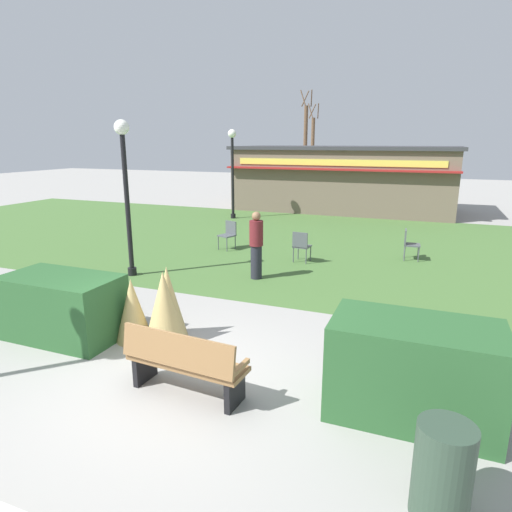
{
  "coord_description": "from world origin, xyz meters",
  "views": [
    {
      "loc": [
        3.22,
        -4.79,
        3.34
      ],
      "look_at": [
        0.15,
        2.96,
        1.16
      ],
      "focal_mm": 30.87,
      "sensor_mm": 36.0,
      "label": 1
    }
  ],
  "objects_px": {
    "lamppost_far": "(232,163)",
    "person_strolling": "(256,245)",
    "parked_car_west_slot": "(289,182)",
    "cafe_chair_east": "(301,244)",
    "park_bench": "(184,363)",
    "trash_bin": "(443,471)",
    "food_kiosk": "(344,178)",
    "cafe_chair_west": "(409,242)",
    "parked_car_center_slot": "(364,185)",
    "lamppost_mid": "(125,180)",
    "cafe_chair_center": "(229,233)",
    "tree_right_bg": "(305,145)",
    "tree_left_bg": "(312,149)"
  },
  "relations": [
    {
      "from": "food_kiosk",
      "to": "cafe_chair_east",
      "type": "bearing_deg",
      "value": -85.54
    },
    {
      "from": "person_strolling",
      "to": "park_bench",
      "type": "bearing_deg",
      "value": 123.19
    },
    {
      "from": "food_kiosk",
      "to": "cafe_chair_center",
      "type": "xyz_separation_m",
      "value": [
        -1.77,
        -9.78,
        -1.04
      ]
    },
    {
      "from": "trash_bin",
      "to": "parked_car_center_slot",
      "type": "bearing_deg",
      "value": 99.79
    },
    {
      "from": "park_bench",
      "to": "tree_right_bg",
      "type": "bearing_deg",
      "value": 102.29
    },
    {
      "from": "trash_bin",
      "to": "parked_car_west_slot",
      "type": "xyz_separation_m",
      "value": [
        -9.34,
        25.09,
        0.18
      ]
    },
    {
      "from": "lamppost_mid",
      "to": "parked_car_center_slot",
      "type": "distance_m",
      "value": 20.2
    },
    {
      "from": "trash_bin",
      "to": "parked_car_center_slot",
      "type": "height_order",
      "value": "parked_car_center_slot"
    },
    {
      "from": "tree_right_bg",
      "to": "food_kiosk",
      "type": "bearing_deg",
      "value": -64.46
    },
    {
      "from": "food_kiosk",
      "to": "park_bench",
      "type": "bearing_deg",
      "value": -86.01
    },
    {
      "from": "cafe_chair_west",
      "to": "parked_car_west_slot",
      "type": "xyz_separation_m",
      "value": [
        -8.56,
        15.69,
        0.12
      ]
    },
    {
      "from": "cafe_chair_east",
      "to": "parked_car_center_slot",
      "type": "xyz_separation_m",
      "value": [
        -0.74,
        17.12,
        0.12
      ]
    },
    {
      "from": "food_kiosk",
      "to": "cafe_chair_west",
      "type": "bearing_deg",
      "value": -68.18
    },
    {
      "from": "tree_left_bg",
      "to": "person_strolling",
      "type": "bearing_deg",
      "value": -78.4
    },
    {
      "from": "cafe_chair_west",
      "to": "parked_car_center_slot",
      "type": "bearing_deg",
      "value": 102.76
    },
    {
      "from": "cafe_chair_center",
      "to": "person_strolling",
      "type": "bearing_deg",
      "value": -52.74
    },
    {
      "from": "park_bench",
      "to": "cafe_chair_east",
      "type": "xyz_separation_m",
      "value": [
        -0.41,
        7.1,
        0.05
      ]
    },
    {
      "from": "food_kiosk",
      "to": "parked_car_west_slot",
      "type": "bearing_deg",
      "value": 126.65
    },
    {
      "from": "park_bench",
      "to": "trash_bin",
      "type": "relative_size",
      "value": 1.86
    },
    {
      "from": "trash_bin",
      "to": "parked_car_west_slot",
      "type": "height_order",
      "value": "parked_car_west_slot"
    },
    {
      "from": "trash_bin",
      "to": "person_strolling",
      "type": "relative_size",
      "value": 0.55
    },
    {
      "from": "parked_car_west_slot",
      "to": "tree_left_bg",
      "type": "xyz_separation_m",
      "value": [
        -0.1,
        6.46,
        2.09
      ]
    },
    {
      "from": "cafe_chair_center",
      "to": "tree_left_bg",
      "type": "distance_m",
      "value": 23.21
    },
    {
      "from": "trash_bin",
      "to": "tree_left_bg",
      "type": "relative_size",
      "value": 0.15
    },
    {
      "from": "lamppost_mid",
      "to": "food_kiosk",
      "type": "bearing_deg",
      "value": 77.78
    },
    {
      "from": "park_bench",
      "to": "tree_left_bg",
      "type": "xyz_separation_m",
      "value": [
        -6.26,
        30.69,
        2.25
      ]
    },
    {
      "from": "trash_bin",
      "to": "cafe_chair_center",
      "type": "relative_size",
      "value": 1.05
    },
    {
      "from": "parked_car_west_slot",
      "to": "cafe_chair_east",
      "type": "bearing_deg",
      "value": -71.43
    },
    {
      "from": "cafe_chair_west",
      "to": "person_strolling",
      "type": "height_order",
      "value": "person_strolling"
    },
    {
      "from": "cafe_chair_east",
      "to": "tree_right_bg",
      "type": "bearing_deg",
      "value": 105.29
    },
    {
      "from": "lamppost_mid",
      "to": "parked_car_center_slot",
      "type": "xyz_separation_m",
      "value": [
        2.95,
        19.9,
        -1.79
      ]
    },
    {
      "from": "cafe_chair_west",
      "to": "cafe_chair_center",
      "type": "xyz_separation_m",
      "value": [
        -5.4,
        -0.72,
        0.0
      ]
    },
    {
      "from": "parked_car_center_slot",
      "to": "cafe_chair_east",
      "type": "bearing_deg",
      "value": -87.52
    },
    {
      "from": "lamppost_mid",
      "to": "cafe_chair_west",
      "type": "distance_m",
      "value": 7.98
    },
    {
      "from": "tree_right_bg",
      "to": "lamppost_far",
      "type": "bearing_deg",
      "value": -87.1
    },
    {
      "from": "parked_car_center_slot",
      "to": "person_strolling",
      "type": "bearing_deg",
      "value": -89.65
    },
    {
      "from": "park_bench",
      "to": "food_kiosk",
      "type": "distance_m",
      "value": 17.67
    },
    {
      "from": "cafe_chair_center",
      "to": "parked_car_center_slot",
      "type": "xyz_separation_m",
      "value": [
        1.85,
        16.4,
        0.12
      ]
    },
    {
      "from": "lamppost_far",
      "to": "cafe_chair_west",
      "type": "relative_size",
      "value": 4.32
    },
    {
      "from": "park_bench",
      "to": "parked_car_west_slot",
      "type": "relative_size",
      "value": 0.4
    },
    {
      "from": "park_bench",
      "to": "food_kiosk",
      "type": "relative_size",
      "value": 0.16
    },
    {
      "from": "lamppost_far",
      "to": "person_strolling",
      "type": "height_order",
      "value": "lamppost_far"
    },
    {
      "from": "lamppost_mid",
      "to": "parked_car_west_slot",
      "type": "xyz_separation_m",
      "value": [
        -2.06,
        19.91,
        -1.79
      ]
    },
    {
      "from": "food_kiosk",
      "to": "cafe_chair_west",
      "type": "xyz_separation_m",
      "value": [
        3.63,
        -9.06,
        -1.04
      ]
    },
    {
      "from": "trash_bin",
      "to": "tree_left_bg",
      "type": "distance_m",
      "value": 33.02
    },
    {
      "from": "lamppost_far",
      "to": "cafe_chair_center",
      "type": "height_order",
      "value": "lamppost_far"
    },
    {
      "from": "person_strolling",
      "to": "parked_car_center_slot",
      "type": "relative_size",
      "value": 0.39
    },
    {
      "from": "lamppost_far",
      "to": "cafe_chair_east",
      "type": "height_order",
      "value": "lamppost_far"
    },
    {
      "from": "cafe_chair_west",
      "to": "parked_car_west_slot",
      "type": "bearing_deg",
      "value": 118.62
    },
    {
      "from": "cafe_chair_east",
      "to": "tree_right_bg",
      "type": "distance_m",
      "value": 21.41
    }
  ]
}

